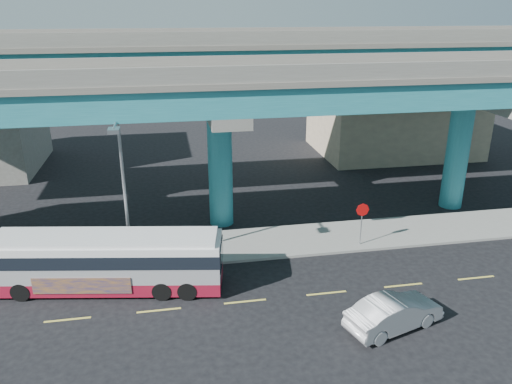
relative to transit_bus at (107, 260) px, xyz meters
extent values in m
plane|color=black|center=(6.36, -2.11, -1.56)|extent=(120.00, 120.00, 0.00)
cube|color=gray|center=(6.36, 3.39, -1.49)|extent=(70.00, 4.00, 0.15)
cube|color=#D8C64C|center=(-1.64, -2.41, -1.56)|extent=(2.00, 0.12, 0.01)
cube|color=#D8C64C|center=(2.36, -2.41, -1.56)|extent=(2.00, 0.12, 0.01)
cube|color=#D8C64C|center=(6.36, -2.41, -1.56)|extent=(2.00, 0.12, 0.01)
cube|color=#D8C64C|center=(10.36, -2.41, -1.56)|extent=(2.00, 0.12, 0.01)
cube|color=#D8C64C|center=(14.36, -2.41, -1.56)|extent=(2.00, 0.12, 0.01)
cube|color=#D8C64C|center=(18.36, -2.41, -1.56)|extent=(2.00, 0.12, 0.01)
cylinder|color=#21717F|center=(6.36, 6.89, 2.14)|extent=(1.50, 1.50, 7.40)
cube|color=gray|center=(6.36, 6.89, 6.14)|extent=(2.00, 12.00, 0.60)
cube|color=gray|center=(6.36, 10.39, 7.04)|extent=(1.80, 5.00, 1.20)
cylinder|color=#21717F|center=(22.36, 6.89, 2.14)|extent=(1.50, 1.50, 7.40)
cube|color=gray|center=(22.36, 6.89, 6.14)|extent=(2.00, 12.00, 0.60)
cube|color=gray|center=(22.36, 10.39, 7.04)|extent=(1.80, 5.00, 1.20)
cube|color=#21717F|center=(6.36, 3.39, 7.14)|extent=(52.00, 5.00, 1.40)
cube|color=gray|center=(6.36, 3.39, 7.99)|extent=(52.00, 5.40, 0.30)
cube|color=gray|center=(6.36, 0.89, 8.54)|extent=(52.00, 0.25, 0.80)
cube|color=gray|center=(6.36, 5.89, 8.54)|extent=(52.00, 0.25, 0.80)
cube|color=#21717F|center=(6.36, 10.39, 8.34)|extent=(52.00, 5.00, 1.40)
cube|color=gray|center=(6.36, 10.39, 9.19)|extent=(52.00, 5.40, 0.30)
cube|color=gray|center=(6.36, 7.89, 9.74)|extent=(52.00, 0.25, 0.80)
cube|color=gray|center=(6.36, 12.89, 9.74)|extent=(52.00, 0.25, 0.80)
cube|color=tan|center=(24.36, 20.89, 1.94)|extent=(14.00, 10.00, 7.00)
cube|color=black|center=(24.36, 15.79, 4.04)|extent=(12.00, 0.25, 1.20)
cube|color=maroon|center=(-0.01, 0.00, -1.06)|extent=(11.29, 4.21, 0.64)
cube|color=#ACACB1|center=(-0.01, 0.00, -0.04)|extent=(11.29, 4.21, 1.38)
cube|color=black|center=(-0.01, 0.00, 0.42)|extent=(11.36, 4.27, 0.64)
cube|color=silver|center=(-0.01, 0.00, 0.92)|extent=(11.29, 4.21, 0.37)
cube|color=silver|center=(-0.01, 0.00, 1.20)|extent=(10.85, 3.89, 0.18)
cube|color=black|center=(5.45, -0.95, 0.28)|extent=(0.42, 2.08, 1.11)
cube|color=navy|center=(-1.13, -1.02, -0.72)|extent=(4.54, 0.84, 0.83)
cylinder|color=black|center=(-4.00, -0.38, -1.10)|extent=(0.95, 0.43, 0.92)
cylinder|color=black|center=(-3.64, 1.71, -1.10)|extent=(0.95, 0.43, 0.92)
cylinder|color=black|center=(2.53, -1.51, -1.10)|extent=(0.95, 0.43, 0.92)
cylinder|color=black|center=(2.89, 0.58, -1.10)|extent=(0.95, 0.43, 0.92)
cylinder|color=black|center=(3.71, -1.72, -1.10)|extent=(0.95, 0.43, 0.92)
cylinder|color=black|center=(4.07, 0.37, -1.10)|extent=(0.95, 0.43, 0.92)
imported|color=#AAABAF|center=(12.33, -5.54, -0.83)|extent=(4.11, 5.33, 1.46)
cylinder|color=gray|center=(0.96, 1.89, 2.64)|extent=(0.16, 0.16, 8.11)
cylinder|color=gray|center=(0.96, 0.80, 6.47)|extent=(0.12, 2.19, 0.12)
cube|color=gray|center=(0.96, -0.30, 6.42)|extent=(0.50, 0.70, 0.18)
cylinder|color=gray|center=(13.83, 2.09, -0.31)|extent=(0.06, 0.06, 2.20)
cylinder|color=#B20A0A|center=(13.83, 2.06, 0.74)|extent=(0.76, 0.05, 0.76)
camera|label=1|loc=(3.19, -22.37, 11.50)|focal=35.00mm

